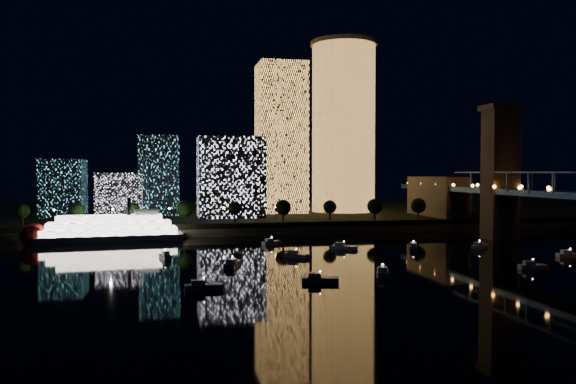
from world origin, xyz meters
name	(u,v)px	position (x,y,z in m)	size (l,w,h in m)	color
ground	(387,267)	(0.00, 0.00, 0.00)	(520.00, 520.00, 0.00)	black
far_bank	(275,214)	(0.00, 160.00, 2.50)	(420.00, 160.00, 5.00)	black
seawall	(310,230)	(0.00, 82.00, 1.50)	(420.00, 6.00, 3.00)	#6B5E4C
tower_cylindrical	(343,127)	(31.45, 137.28, 48.29)	(34.00, 34.00, 86.32)	#F5A74E
tower_rectangular	(281,138)	(-1.16, 136.93, 42.00)	(23.25, 23.25, 73.99)	#F5A74E
midrise_blocks	(169,181)	(-56.09, 124.37, 21.27)	(97.92, 43.49, 37.02)	white
riverboat	(103,230)	(-79.21, 71.73, 4.22)	(55.32, 15.48, 16.46)	silver
motorboats	(357,258)	(-4.00, 11.83, 0.81)	(122.40, 74.89, 2.78)	silver
esplanade_trees	(260,208)	(-19.68, 88.00, 10.47)	(165.93, 6.74, 8.87)	black
street_lamps	(224,211)	(-34.00, 94.00, 9.02)	(132.70, 0.70, 5.65)	black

